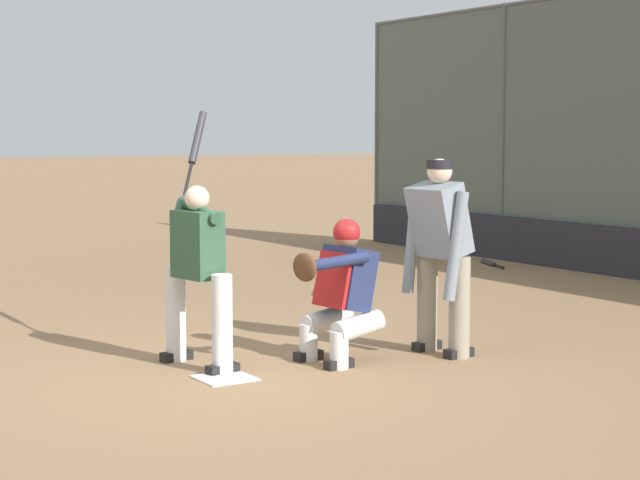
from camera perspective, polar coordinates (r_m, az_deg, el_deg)
ground_plane at (r=8.65m, az=-5.10°, el=-7.38°), size 160.00×160.00×0.00m
home_plate_marker at (r=8.65m, az=-5.10°, el=-7.34°), size 0.43×0.43×0.01m
batter_at_plate at (r=8.96m, az=-6.54°, el=-1.52°), size 1.07×0.60×2.16m
catcher_behind_plate at (r=9.13m, az=1.05°, el=-2.59°), size 0.66×0.78×1.23m
umpire_home at (r=9.46m, az=6.41°, el=-0.52°), size 0.70×0.46×1.74m
spare_bat_by_padding at (r=16.08m, az=9.05°, el=-1.23°), size 0.83×0.36×0.07m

